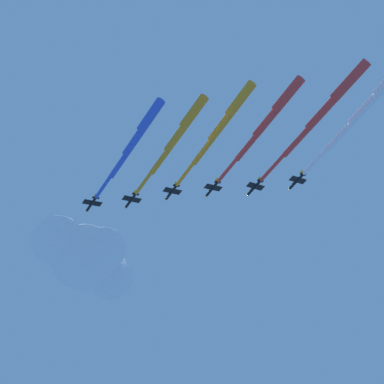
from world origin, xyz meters
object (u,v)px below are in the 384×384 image
jet_starboard_inner (222,125)px  jet_port_outer (366,107)px  jet_port_mid (267,121)px  jet_starboard_mid (324,111)px  jet_lead (135,140)px  jet_port_inner (177,137)px

jet_starboard_inner → jet_port_outer: jet_starboard_inner is taller
jet_port_mid → jet_port_outer: (18.61, -30.22, -1.98)m
jet_port_mid → jet_starboard_mid: 20.55m
jet_lead → jet_port_inner: 16.37m
jet_port_mid → jet_starboard_mid: jet_port_mid is taller
jet_lead → jet_starboard_mid: 71.19m
jet_lead → jet_port_inner: (9.44, -13.34, -0.87)m
jet_lead → jet_port_mid: jet_port_mid is taller
jet_starboard_inner → jet_port_mid: (9.70, -14.11, -1.14)m
jet_lead → jet_starboard_inner: 33.78m
jet_port_inner → jet_port_mid: (18.55, -29.13, 1.09)m
jet_lead → jet_starboard_inner: bearing=-57.2°
jet_lead → jet_port_outer: bearing=-57.3°
jet_starboard_mid → jet_lead: bearing=121.5°
jet_port_inner → jet_lead: bearing=125.3°
jet_starboard_inner → jet_port_mid: size_ratio=1.00×
jet_port_inner → jet_starboard_inner: bearing=-59.5°
jet_starboard_mid → jet_starboard_inner: bearing=120.3°
jet_port_inner → jet_port_mid: size_ratio=0.98×
jet_lead → jet_port_outer: (46.60, -72.69, -1.77)m
jet_port_mid → jet_starboard_mid: (9.19, -18.19, -2.69)m
jet_lead → jet_starboard_mid: size_ratio=0.91×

